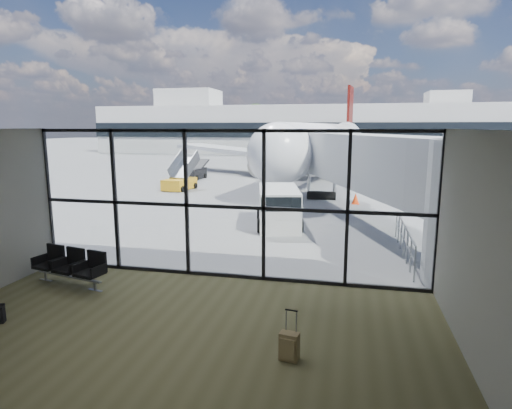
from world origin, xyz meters
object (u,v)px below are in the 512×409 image
at_px(airliner, 327,144).
at_px(mobile_stairs, 180,182).
at_px(service_van, 279,207).
at_px(suitcase, 289,346).
at_px(belt_loader, 195,173).
at_px(seating_row, 72,265).

distance_m(airliner, mobile_stairs, 15.53).
distance_m(service_van, mobile_stairs, 13.48).
bearing_deg(suitcase, belt_loader, 123.23).
relative_size(seating_row, mobile_stairs, 0.71).
bearing_deg(belt_loader, service_van, -53.78).
bearing_deg(mobile_stairs, service_van, -40.84).
bearing_deg(airliner, belt_loader, -147.72).
distance_m(suitcase, belt_loader, 30.43).
distance_m(airliner, service_van, 21.82).
bearing_deg(seating_row, suitcase, -10.40).
height_order(airliner, belt_loader, airliner).
bearing_deg(airliner, seating_row, -93.73).
distance_m(service_van, belt_loader, 19.31).
bearing_deg(suitcase, seating_row, 166.94).
relative_size(seating_row, suitcase, 2.34).
bearing_deg(suitcase, mobile_stairs, 126.70).
bearing_deg(suitcase, airliner, 101.32).
relative_size(airliner, service_van, 8.54).
height_order(service_van, belt_loader, service_van).
distance_m(seating_row, belt_loader, 25.62).
xyz_separation_m(suitcase, service_van, (-2.13, 11.43, 0.60)).
bearing_deg(mobile_stairs, suitcase, -55.37).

